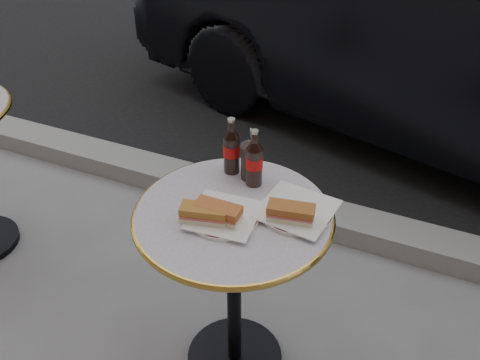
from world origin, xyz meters
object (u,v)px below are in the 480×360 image
at_px(cola_bottle_right, 254,158).
at_px(cola_glass, 250,161).
at_px(plate_right, 296,211).
at_px(plate_left, 224,217).
at_px(bistro_table, 234,294).
at_px(cola_bottle_left, 232,146).
at_px(parked_car, 463,31).

xyz_separation_m(cola_bottle_right, cola_glass, (-0.03, 0.03, -0.04)).
bearing_deg(plate_right, plate_left, -148.91).
bearing_deg(cola_glass, plate_left, -86.53).
bearing_deg(bistro_table, plate_left, -107.41).
bearing_deg(plate_left, cola_glass, 93.47).
relative_size(plate_left, cola_bottle_left, 1.04).
bearing_deg(parked_car, cola_glass, -179.88).
distance_m(plate_left, cola_bottle_right, 0.22).
bearing_deg(cola_bottle_right, plate_right, -26.31).
height_order(bistro_table, cola_glass, cola_glass).
xyz_separation_m(plate_left, plate_right, (0.19, 0.11, 0.00)).
height_order(plate_left, cola_bottle_left, cola_bottle_left).
distance_m(cola_bottle_left, parked_car, 1.99).
relative_size(plate_left, plate_right, 0.93).
xyz_separation_m(bistro_table, plate_right, (0.18, 0.08, 0.37)).
distance_m(plate_left, parked_car, 2.19).
bearing_deg(plate_right, cola_bottle_left, 155.67).
xyz_separation_m(cola_bottle_left, parked_car, (0.58, 1.90, -0.16)).
bearing_deg(parked_car, cola_bottle_left, 178.08).
distance_m(bistro_table, cola_bottle_left, 0.52).
bearing_deg(cola_bottle_right, bistro_table, -89.79).
xyz_separation_m(plate_left, cola_bottle_left, (-0.08, 0.24, 0.10)).
xyz_separation_m(plate_left, parked_car, (0.50, 2.14, -0.07)).
height_order(plate_right, cola_bottle_left, cola_bottle_left).
relative_size(plate_left, cola_bottle_right, 1.04).
distance_m(bistro_table, plate_right, 0.42).
height_order(cola_bottle_left, cola_glass, cola_bottle_left).
distance_m(plate_right, cola_bottle_right, 0.22).
xyz_separation_m(cola_bottle_right, parked_car, (0.49, 1.93, -0.16)).
distance_m(cola_bottle_left, cola_bottle_right, 0.10).
relative_size(bistro_table, plate_right, 3.23).
relative_size(plate_left, parked_car, 0.05).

